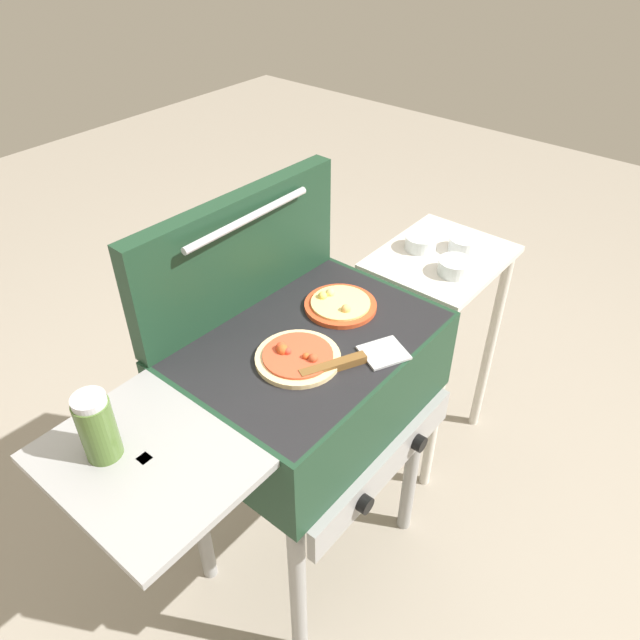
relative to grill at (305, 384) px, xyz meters
The scene contains 11 objects.
ground_plane 0.76m from the grill, 17.39° to the left, with size 8.00×8.00×0.00m, color gray.
grill is the anchor object (origin of this frame).
grill_lid_open 0.37m from the grill, 86.33° to the left, with size 0.63×0.09×0.30m.
pizza_pepperoni 0.17m from the grill, 152.23° to the right, with size 0.20×0.20×0.04m.
pizza_cheese 0.22m from the grill, ahead, with size 0.19×0.19×0.03m.
sauce_jar 0.55m from the grill, behind, with size 0.07×0.07×0.15m.
spatula 0.21m from the grill, 86.41° to the right, with size 0.26×0.17×0.02m.
prep_table 0.70m from the grill, ahead, with size 0.44×0.36×0.82m.
topping_bowl_near 0.75m from the grill, ahead, with size 0.10×0.10×0.04m.
topping_bowl_far 0.62m from the grill, ahead, with size 0.10×0.10×0.04m.
topping_bowl_middle 0.67m from the grill, ahead, with size 0.10×0.10×0.04m.
Camera 1 is at (-0.84, -0.73, 1.80)m, focal length 33.47 mm.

